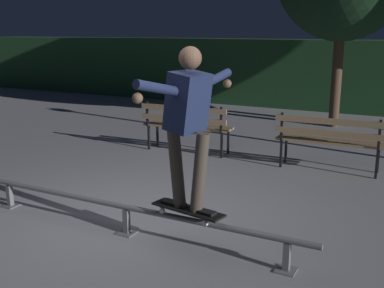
% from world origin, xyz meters
% --- Properties ---
extents(ground_plane, '(90.00, 90.00, 0.00)m').
position_xyz_m(ground_plane, '(0.00, 0.00, 0.00)').
color(ground_plane, gray).
extents(hedge_backdrop, '(24.00, 1.20, 1.85)m').
position_xyz_m(hedge_backdrop, '(0.00, 8.95, 0.93)').
color(hedge_backdrop, '#234C28').
rests_on(hedge_backdrop, ground).
extents(grind_rail, '(4.08, 0.18, 0.33)m').
position_xyz_m(grind_rail, '(0.00, -0.24, 0.25)').
color(grind_rail, slate).
rests_on(grind_rail, ground).
extents(skateboard, '(0.80, 0.33, 0.09)m').
position_xyz_m(skateboard, '(0.74, -0.24, 0.40)').
color(skateboard, black).
rests_on(skateboard, grind_rail).
extents(skateboarder, '(0.63, 1.39, 1.56)m').
position_xyz_m(skateboarder, '(0.74, -0.24, 1.34)').
color(skateboarder, black).
rests_on(skateboarder, skateboard).
extents(park_bench_leftmost, '(1.62, 0.48, 0.88)m').
position_xyz_m(park_bench_leftmost, '(-1.03, 3.03, 0.54)').
color(park_bench_leftmost, black).
rests_on(park_bench_leftmost, ground).
extents(park_bench_left_center, '(1.62, 0.48, 0.88)m').
position_xyz_m(park_bench_left_center, '(1.43, 3.03, 0.54)').
color(park_bench_left_center, black).
rests_on(park_bench_left_center, ground).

